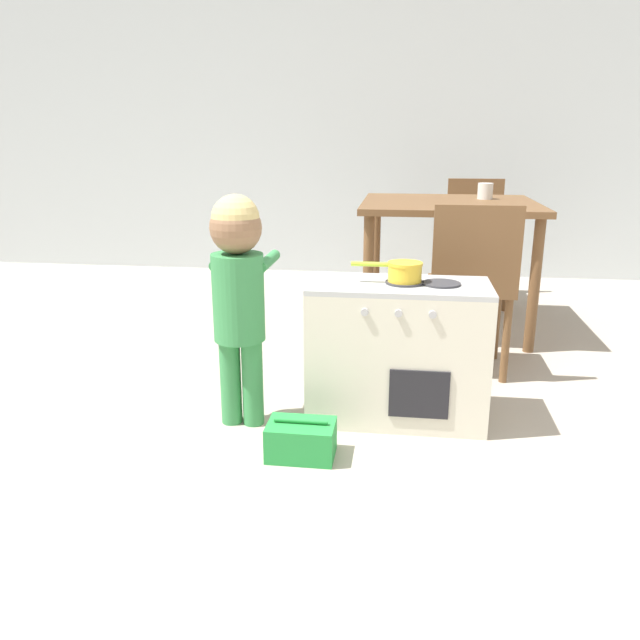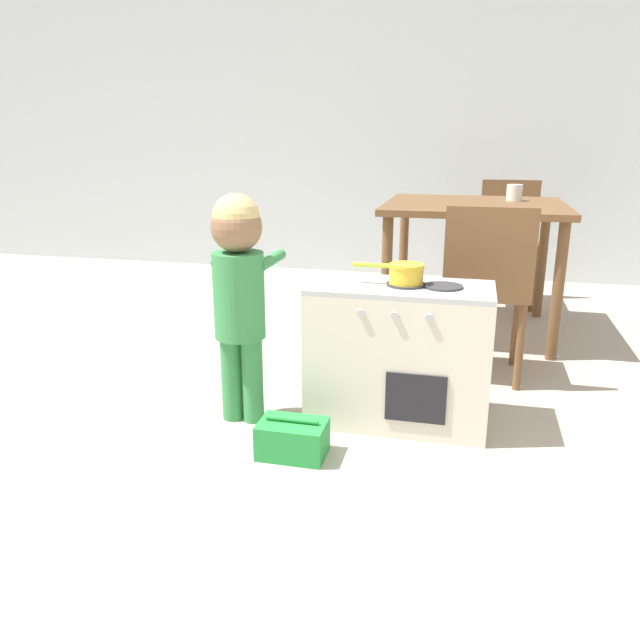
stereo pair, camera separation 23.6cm
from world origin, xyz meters
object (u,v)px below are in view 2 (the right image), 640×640
object	(u,v)px
cup_on_table	(514,193)
child_figure	(239,279)
toy_pot	(405,272)
dining_chair_near	(486,287)
dining_table	(474,220)
toy_basket	(293,439)
dining_chair_far	(508,237)
play_kitchen	(399,354)

from	to	relation	value
cup_on_table	child_figure	bearing A→B (deg)	-123.75
toy_pot	cup_on_table	distance (m)	1.55
toy_pot	dining_chair_near	world-z (taller)	dining_chair_near
toy_pot	dining_table	xyz separation A→B (m)	(0.24, 1.30, 0.04)
cup_on_table	toy_basket	bearing A→B (deg)	-113.32
toy_pot	cup_on_table	world-z (taller)	cup_on_table
dining_table	cup_on_table	world-z (taller)	cup_on_table
child_figure	toy_basket	distance (m)	0.63
toy_basket	dining_chair_far	bearing A→B (deg)	71.45
child_figure	dining_chair_far	size ratio (longest dim) A/B	1.10
play_kitchen	dining_table	size ratio (longest dim) A/B	0.71
toy_pot	dining_chair_near	bearing A→B (deg)	59.64
cup_on_table	dining_chair_far	bearing A→B (deg)	88.12
toy_pot	dining_table	bearing A→B (deg)	79.49
dining_chair_near	toy_pot	bearing A→B (deg)	-120.36
toy_basket	cup_on_table	distance (m)	2.14
toy_pot	dining_table	distance (m)	1.33
toy_pot	toy_basket	size ratio (longest dim) A/B	1.14
toy_pot	child_figure	bearing A→B (deg)	-167.31
child_figure	cup_on_table	world-z (taller)	child_figure
dining_table	cup_on_table	distance (m)	0.31
dining_chair_near	cup_on_table	bearing A→B (deg)	81.28
child_figure	dining_chair_near	xyz separation A→B (m)	(0.93, 0.68, -0.14)
dining_table	cup_on_table	xyz separation A→B (m)	(0.22, 0.16, 0.14)
dining_chair_near	dining_chair_far	bearing A→B (deg)	83.90
toy_basket	dining_chair_near	size ratio (longest dim) A/B	0.29
dining_table	cup_on_table	size ratio (longest dim) A/B	10.54
dining_table	dining_chair_far	bearing A→B (deg)	72.55
dining_table	dining_chair_far	world-z (taller)	dining_chair_far
play_kitchen	cup_on_table	bearing A→B (deg)	72.24
toy_pot	cup_on_table	size ratio (longest dim) A/B	2.94
child_figure	dining_chair_far	bearing A→B (deg)	63.49
toy_basket	dining_chair_near	bearing A→B (deg)	54.54
play_kitchen	dining_table	world-z (taller)	dining_table
child_figure	cup_on_table	bearing A→B (deg)	56.25
dining_chair_near	dining_chair_far	xyz separation A→B (m)	(0.16, 1.51, 0.00)
dining_chair_near	cup_on_table	size ratio (longest dim) A/B	8.79
dining_table	dining_chair_near	world-z (taller)	dining_chair_near
child_figure	dining_table	world-z (taller)	child_figure
toy_basket	dining_chair_near	world-z (taller)	dining_chair_near
dining_table	dining_chair_near	distance (m)	0.80
child_figure	toy_pot	bearing A→B (deg)	12.69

